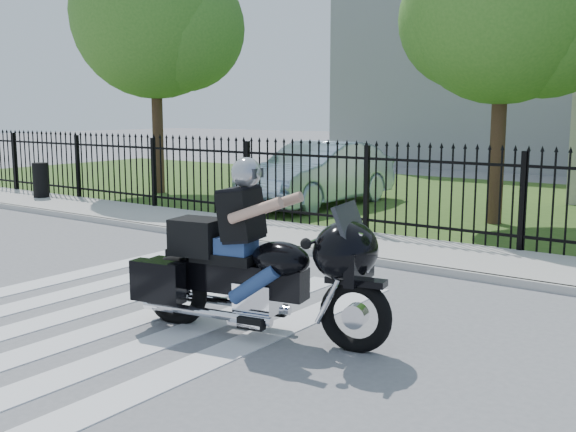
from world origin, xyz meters
The scene contains 12 objects.
ground centered at (0.00, 0.00, 0.00)m, with size 120.00×120.00×0.00m, color slate.
crosswalk centered at (0.00, 0.00, 0.01)m, with size 5.00×5.50×0.01m, color silver, non-canonical shape.
sidewalk centered at (0.00, 5.00, 0.06)m, with size 40.00×2.00×0.12m, color #ADAAA3.
curb centered at (0.00, 4.00, 0.06)m, with size 40.00×0.12×0.12m, color #ADAAA3.
grass_strip centered at (0.00, 12.00, 0.01)m, with size 40.00×12.00×0.02m, color #2F501B.
iron_fence centered at (0.00, 6.00, 0.90)m, with size 26.00×0.04×1.80m.
tree_left centered at (-8.50, 8.50, 5.17)m, with size 4.80×4.80×7.58m.
tree_mid centered at (1.50, 9.00, 4.67)m, with size 4.20×4.20×6.78m.
building_tall centered at (-3.00, 26.00, 6.00)m, with size 15.00×10.00×12.00m, color gray.
motorcycle_rider centered at (1.86, 0.20, 0.83)m, with size 3.02×1.35×2.02m.
parked_car centered at (-3.15, 9.06, 0.84)m, with size 1.74×4.98×1.64m, color #ABC2D7.
litter_bin centered at (-9.73, 5.32, 0.59)m, with size 0.42×0.42×0.94m, color black.
Camera 1 is at (6.44, -5.39, 2.48)m, focal length 42.00 mm.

